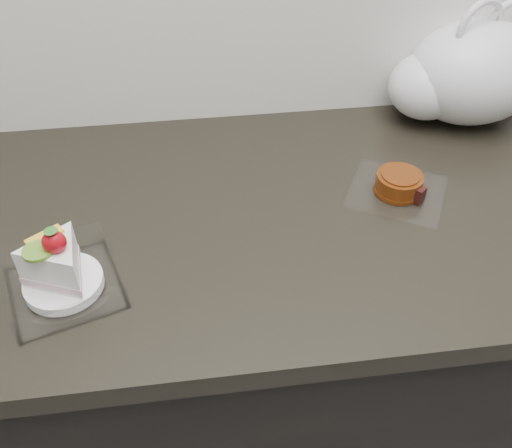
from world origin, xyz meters
TOP-DOWN VIEW (x-y plane):
  - counter at (0.00, 1.69)m, footprint 2.04×0.64m
  - cake_tray at (-0.40, 1.55)m, footprint 0.20×0.20m
  - mooncake_wrap at (0.16, 1.71)m, footprint 0.22×0.21m
  - plastic_bag at (0.35, 1.93)m, footprint 0.34×0.26m

SIDE VIEW (x-z plane):
  - counter at x=0.00m, z-range 0.00..0.90m
  - mooncake_wrap at x=0.16m, z-range 0.90..0.93m
  - cake_tray at x=-0.40m, z-range 0.87..0.99m
  - plastic_bag at x=0.35m, z-range 0.87..1.13m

